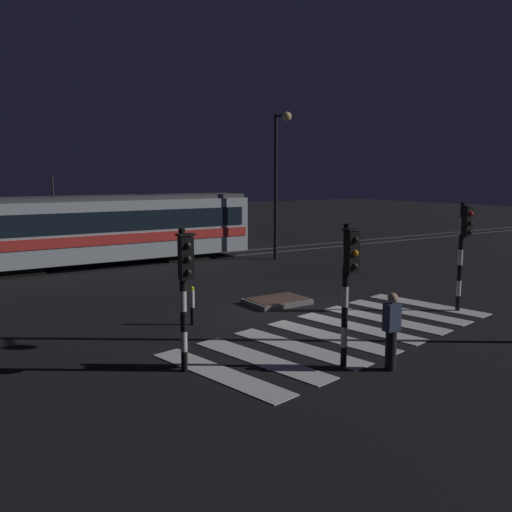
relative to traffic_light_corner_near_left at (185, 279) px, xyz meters
The scene contains 12 objects.
ground_plane 6.17m from the traffic_light_corner_near_left, 32.96° to the left, with size 120.00×120.00×0.00m, color black.
rail_near 15.03m from the traffic_light_corner_near_left, 70.84° to the left, with size 80.00×0.12×0.03m, color #59595E.
rail_far 16.38m from the traffic_light_corner_near_left, 72.50° to the left, with size 80.00×0.12×0.03m, color #59595E.
crosswalk_zebra 5.31m from the traffic_light_corner_near_left, ahead, with size 10.14×5.71×0.02m.
traffic_island 6.96m from the traffic_light_corner_near_left, 37.71° to the left, with size 1.94×1.42×0.18m.
traffic_light_corner_near_left is the anchor object (origin of this frame).
traffic_light_kerb_mid_left 3.48m from the traffic_light_corner_near_left, 28.97° to the right, with size 0.36×0.42×3.17m.
traffic_light_corner_near_right 9.44m from the traffic_light_corner_near_left, ahead, with size 0.36×0.42×3.37m.
street_lamp_trackside_right 16.24m from the traffic_light_corner_near_left, 47.49° to the left, with size 0.44×1.21×7.15m.
tram 15.09m from the traffic_light_corner_near_left, 78.57° to the left, with size 14.45×2.58×4.15m.
pedestrian_waiting_at_kerb 4.55m from the traffic_light_corner_near_left, 31.38° to the right, with size 0.36×0.24×1.71m.
bollard_island_edge 4.06m from the traffic_light_corner_near_left, 61.29° to the left, with size 0.12×0.12×1.11m.
Camera 1 is at (-9.80, -13.40, 4.18)m, focal length 38.46 mm.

